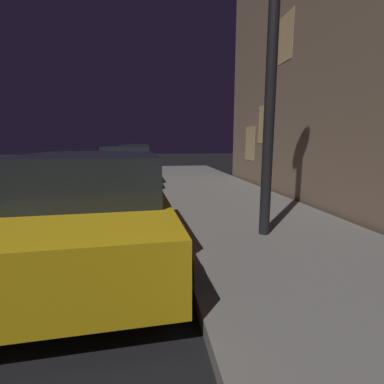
{
  "coord_description": "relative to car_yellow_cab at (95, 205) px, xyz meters",
  "views": [
    {
      "loc": [
        3.58,
        0.82,
        1.58
      ],
      "look_at": [
        3.97,
        3.28,
        1.14
      ],
      "focal_mm": 26.37,
      "sensor_mm": 36.0,
      "label": 1
    }
  ],
  "objects": [
    {
      "name": "car_silver",
      "position": [
        -0.0,
        18.78,
        -0.01
      ],
      "size": [
        2.01,
        4.07,
        1.43
      ],
      "color": "#B7B7BF",
      "rests_on": "ground"
    },
    {
      "name": "car_yellow_cab",
      "position": [
        0.0,
        0.0,
        0.0
      ],
      "size": [
        2.26,
        4.39,
        1.43
      ],
      "color": "gold",
      "rests_on": "ground"
    },
    {
      "name": "car_red",
      "position": [
        -0.0,
        12.84,
        -0.02
      ],
      "size": [
        2.22,
        4.43,
        1.43
      ],
      "color": "maroon",
      "rests_on": "ground"
    },
    {
      "name": "car_white",
      "position": [
        0.0,
        6.52,
        -0.01
      ],
      "size": [
        2.11,
        4.56,
        1.43
      ],
      "color": "silver",
      "rests_on": "ground"
    },
    {
      "name": "building_mid",
      "position": [
        7.52,
        3.72,
        3.8
      ],
      "size": [
        6.16,
        8.51,
        9.05
      ],
      "color": "#8C7259",
      "rests_on": "ground"
    }
  ]
}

